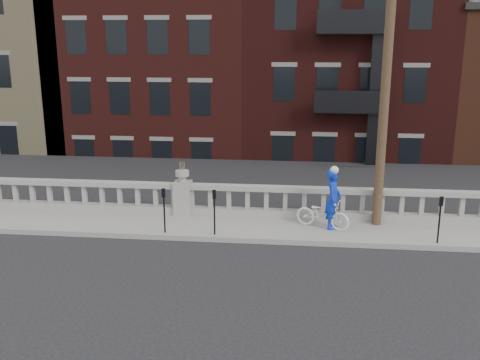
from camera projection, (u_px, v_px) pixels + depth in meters
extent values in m
plane|color=black|center=(152.00, 267.00, 13.89)|extent=(120.00, 120.00, 0.00)
cube|color=gray|center=(177.00, 225.00, 16.76)|extent=(32.00, 2.20, 0.15)
cube|color=gray|center=(183.00, 210.00, 17.62)|extent=(28.00, 0.34, 0.25)
cube|color=gray|center=(183.00, 186.00, 17.41)|extent=(28.00, 0.34, 0.16)
cube|color=gray|center=(183.00, 198.00, 17.51)|extent=(0.55, 0.55, 1.10)
cylinder|color=gray|center=(182.00, 179.00, 17.35)|extent=(0.24, 0.24, 0.20)
cylinder|color=gray|center=(182.00, 173.00, 17.30)|extent=(0.44, 0.44, 0.18)
cube|color=#605E59|center=(187.00, 281.00, 18.65)|extent=(36.00, 0.50, 5.15)
cube|color=black|center=(246.00, 190.00, 40.18)|extent=(80.00, 44.00, 0.50)
cube|color=#595651|center=(162.00, 249.00, 22.99)|extent=(16.00, 7.00, 4.00)
cube|color=#401512|center=(173.00, 102.00, 32.98)|extent=(10.00, 14.00, 14.00)
cube|color=#34100E|center=(337.00, 91.00, 31.76)|extent=(10.00, 14.00, 15.50)
cylinder|color=#422D1E|center=(387.00, 60.00, 15.40)|extent=(0.28, 0.28, 10.00)
cylinder|color=black|center=(164.00, 215.00, 15.80)|extent=(0.05, 0.05, 1.10)
cube|color=black|center=(164.00, 193.00, 15.63)|extent=(0.10, 0.08, 0.26)
cube|color=black|center=(163.00, 192.00, 15.57)|extent=(0.06, 0.01, 0.08)
cylinder|color=black|center=(215.00, 217.00, 15.65)|extent=(0.05, 0.05, 1.10)
cube|color=black|center=(214.00, 194.00, 15.47)|extent=(0.10, 0.08, 0.26)
cube|color=black|center=(214.00, 193.00, 15.42)|extent=(0.06, 0.01, 0.08)
cylinder|color=black|center=(439.00, 224.00, 14.99)|extent=(0.05, 0.05, 1.10)
cube|color=black|center=(441.00, 201.00, 14.81)|extent=(0.10, 0.08, 0.26)
cube|color=black|center=(442.00, 200.00, 14.76)|extent=(0.06, 0.01, 0.08)
imported|color=white|center=(323.00, 214.00, 16.24)|extent=(1.78, 1.19, 0.88)
imported|color=#0D2CC6|center=(333.00, 199.00, 16.10)|extent=(0.59, 0.76, 1.83)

